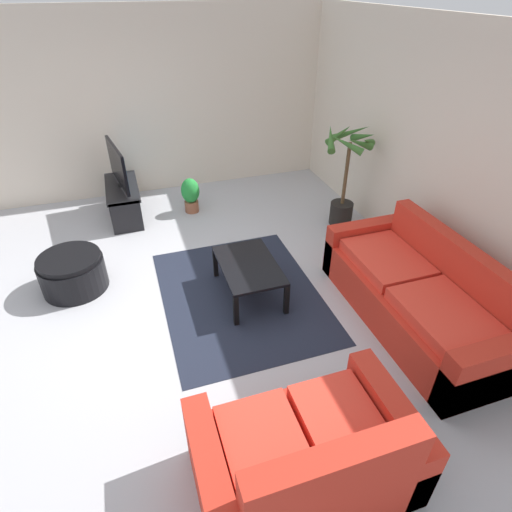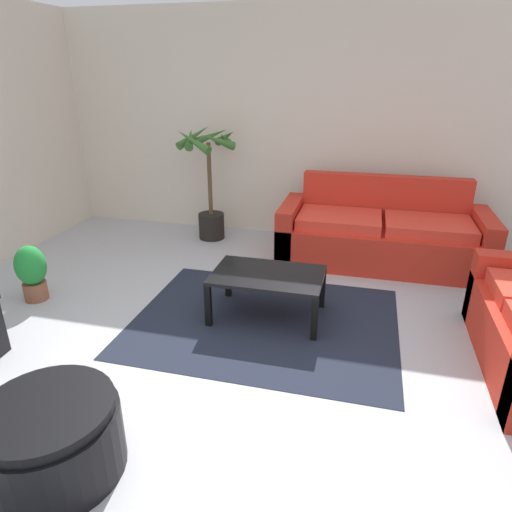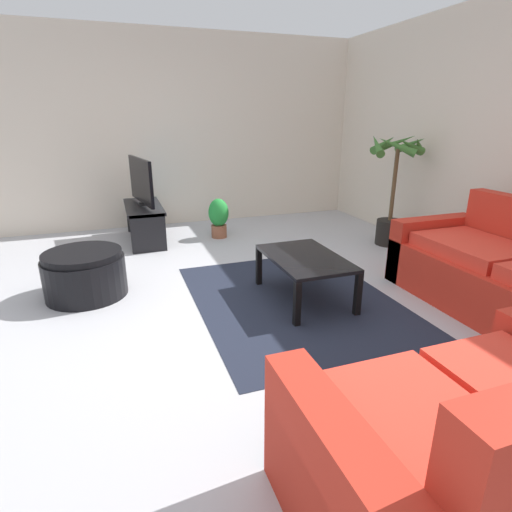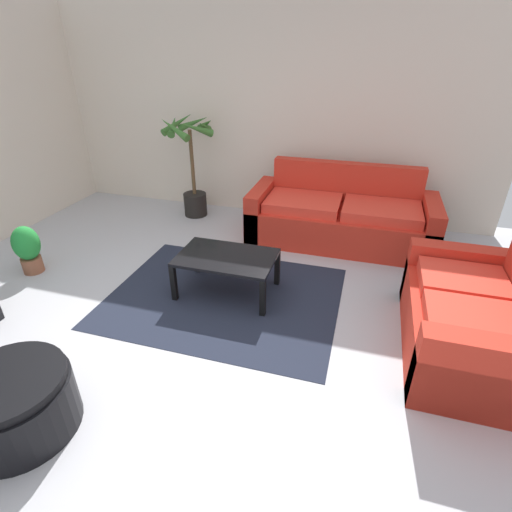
{
  "view_description": "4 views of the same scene",
  "coord_description": "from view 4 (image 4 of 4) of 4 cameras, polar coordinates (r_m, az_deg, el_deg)",
  "views": [
    {
      "loc": [
        3.64,
        -0.26,
        2.98
      ],
      "look_at": [
        0.37,
        0.82,
        0.64
      ],
      "focal_mm": 29.09,
      "sensor_mm": 36.0,
      "label": 1
    },
    {
      "loc": [
        0.88,
        -2.5,
        1.97
      ],
      "look_at": [
        0.11,
        0.57,
        0.65
      ],
      "focal_mm": 31.26,
      "sensor_mm": 36.0,
      "label": 2
    },
    {
      "loc": [
        3.17,
        -0.71,
        1.57
      ],
      "look_at": [
        0.26,
        0.31,
        0.5
      ],
      "focal_mm": 28.42,
      "sensor_mm": 36.0,
      "label": 3
    },
    {
      "loc": [
        1.35,
        -2.24,
        2.19
      ],
      "look_at": [
        0.42,
        0.88,
        0.41
      ],
      "focal_mm": 27.41,
      "sensor_mm": 36.0,
      "label": 4
    }
  ],
  "objects": [
    {
      "name": "ground_plane",
      "position": [
        3.41,
        -11.34,
        -11.95
      ],
      "size": [
        6.6,
        6.6,
        0.0
      ],
      "primitive_type": "plane",
      "color": "#B2B2B7"
    },
    {
      "name": "wall_back",
      "position": [
        5.47,
        2.16,
        19.86
      ],
      "size": [
        6.0,
        0.06,
        2.7
      ],
      "primitive_type": "cube",
      "color": "beige",
      "rests_on": "ground"
    },
    {
      "name": "couch_main",
      "position": [
        4.91,
        12.25,
        5.41
      ],
      "size": [
        2.19,
        0.9,
        0.9
      ],
      "color": "red",
      "rests_on": "ground"
    },
    {
      "name": "couch_loveseat",
      "position": [
        3.49,
        29.17,
        -8.35
      ],
      "size": [
        0.9,
        1.46,
        0.9
      ],
      "color": "red",
      "rests_on": "ground"
    },
    {
      "name": "coffee_table",
      "position": [
        3.76,
        -4.32,
        -0.69
      ],
      "size": [
        0.93,
        0.6,
        0.4
      ],
      "color": "black",
      "rests_on": "ground"
    },
    {
      "name": "area_rug",
      "position": [
        3.86,
        -4.65,
        -5.88
      ],
      "size": [
        2.2,
        1.7,
        0.01
      ],
      "primitive_type": "cube",
      "color": "#1E2333",
      "rests_on": "ground"
    },
    {
      "name": "potted_palm",
      "position": [
        5.53,
        -9.29,
        12.63
      ],
      "size": [
        0.75,
        0.75,
        1.38
      ],
      "color": "black",
      "rests_on": "ground"
    },
    {
      "name": "potted_plant_small",
      "position": [
        4.78,
        -30.39,
        1.04
      ],
      "size": [
        0.27,
        0.27,
        0.53
      ],
      "color": "brown",
      "rests_on": "ground"
    },
    {
      "name": "ottoman",
      "position": [
        3.01,
        -31.7,
        -17.89
      ],
      "size": [
        0.72,
        0.72,
        0.42
      ],
      "color": "black",
      "rests_on": "ground"
    }
  ]
}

